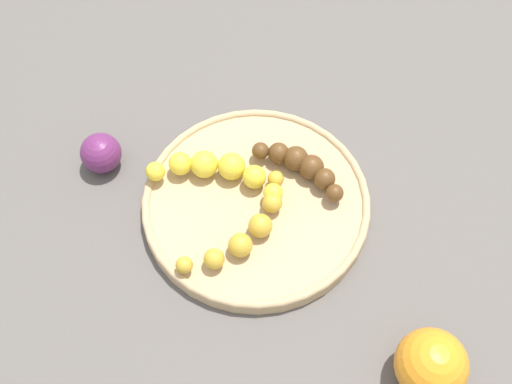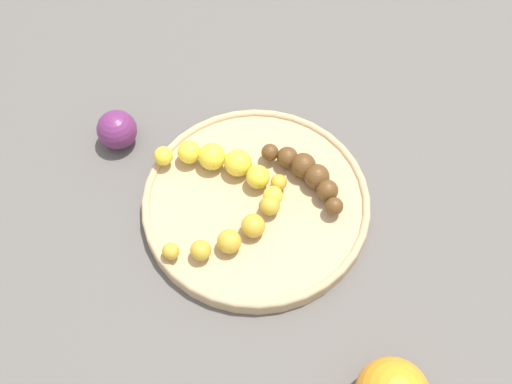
{
  "view_description": "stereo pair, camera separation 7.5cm",
  "coord_description": "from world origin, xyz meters",
  "px_view_note": "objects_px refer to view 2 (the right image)",
  "views": [
    {
      "loc": [
        -0.33,
        -0.21,
        0.68
      ],
      "look_at": [
        0.0,
        0.0,
        0.04
      ],
      "focal_mm": 44.07,
      "sensor_mm": 36.0,
      "label": 1
    },
    {
      "loc": [
        -0.28,
        -0.27,
        0.68
      ],
      "look_at": [
        0.0,
        0.0,
        0.04
      ],
      "focal_mm": 44.07,
      "sensor_mm": 36.0,
      "label": 2
    }
  ],
  "objects_px": {
    "banana_overripe": "(308,173)",
    "banana_yellow": "(224,163)",
    "banana_spotted": "(237,228)",
    "fruit_bowl": "(256,203)",
    "plum_purple": "(117,130)"
  },
  "relations": [
    {
      "from": "fruit_bowl",
      "to": "banana_yellow",
      "type": "distance_m",
      "value": 0.06
    },
    {
      "from": "banana_overripe",
      "to": "banana_yellow",
      "type": "relative_size",
      "value": 0.8
    },
    {
      "from": "banana_spotted",
      "to": "fruit_bowl",
      "type": "bearing_deg",
      "value": 118.2
    },
    {
      "from": "banana_yellow",
      "to": "plum_purple",
      "type": "bearing_deg",
      "value": 90.23
    },
    {
      "from": "banana_overripe",
      "to": "plum_purple",
      "type": "xyz_separation_m",
      "value": [
        -0.12,
        0.23,
        -0.01
      ]
    },
    {
      "from": "banana_overripe",
      "to": "banana_yellow",
      "type": "distance_m",
      "value": 0.1
    },
    {
      "from": "banana_overripe",
      "to": "plum_purple",
      "type": "height_order",
      "value": "plum_purple"
    },
    {
      "from": "banana_yellow",
      "to": "plum_purple",
      "type": "xyz_separation_m",
      "value": [
        -0.05,
        0.14,
        -0.01
      ]
    },
    {
      "from": "banana_yellow",
      "to": "banana_spotted",
      "type": "bearing_deg",
      "value": -145.56
    },
    {
      "from": "fruit_bowl",
      "to": "plum_purple",
      "type": "bearing_deg",
      "value": 104.41
    },
    {
      "from": "banana_yellow",
      "to": "plum_purple",
      "type": "relative_size",
      "value": 3.11
    },
    {
      "from": "banana_spotted",
      "to": "banana_yellow",
      "type": "relative_size",
      "value": 1.07
    },
    {
      "from": "plum_purple",
      "to": "banana_spotted",
      "type": "bearing_deg",
      "value": -89.34
    },
    {
      "from": "banana_overripe",
      "to": "plum_purple",
      "type": "relative_size",
      "value": 2.5
    },
    {
      "from": "banana_overripe",
      "to": "banana_yellow",
      "type": "bearing_deg",
      "value": 128.42
    }
  ]
}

